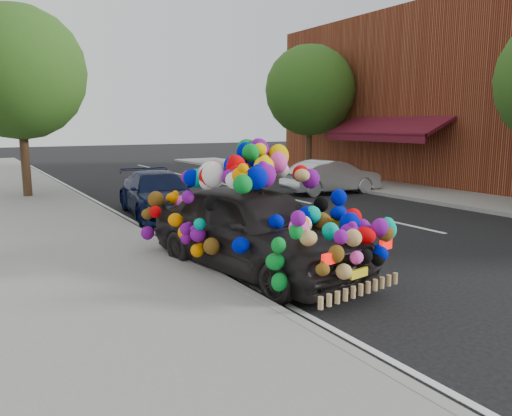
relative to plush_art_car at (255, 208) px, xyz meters
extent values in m
plane|color=black|center=(1.57, 1.26, -1.08)|extent=(100.00, 100.00, 0.00)
cube|color=gray|center=(-2.73, 1.26, -1.02)|extent=(4.00, 60.00, 0.12)
cube|color=gray|center=(-0.78, 1.26, -1.02)|extent=(0.15, 60.00, 0.13)
cube|color=gray|center=(9.77, 4.26, -1.02)|extent=(3.00, 40.00, 0.12)
cube|color=#4F0E1B|center=(10.27, 7.26, 1.27)|extent=(1.62, 5.20, 0.75)
cube|color=#4F0E1B|center=(9.52, 7.26, 0.87)|extent=(0.06, 5.20, 0.35)
cylinder|color=#332114|center=(-2.23, 10.76, 0.28)|extent=(0.28, 0.28, 2.73)
sphere|color=#274F15|center=(-2.23, 10.76, 2.95)|extent=(4.20, 4.20, 4.20)
cylinder|color=#332114|center=(9.57, 11.26, 0.24)|extent=(0.28, 0.28, 2.64)
sphere|color=#274F15|center=(9.57, 11.26, 2.82)|extent=(4.00, 4.00, 4.00)
imported|color=black|center=(0.00, 0.00, -0.35)|extent=(2.37, 4.52, 1.47)
cube|color=red|center=(-0.25, -2.24, -0.30)|extent=(0.23, 0.09, 0.14)
cube|color=red|center=(0.92, -2.05, -0.30)|extent=(0.23, 0.09, 0.14)
cube|color=yellow|center=(0.33, -2.15, -0.60)|extent=(0.34, 0.09, 0.12)
imported|color=black|center=(0.44, 5.76, -0.50)|extent=(2.12, 4.22, 1.17)
imported|color=#A5A7AB|center=(7.23, 6.77, -0.49)|extent=(3.69, 1.57, 1.18)
camera|label=1|loc=(-4.14, -6.94, 1.37)|focal=35.00mm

